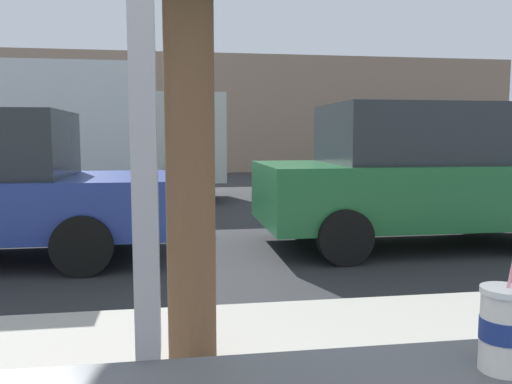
{
  "coord_description": "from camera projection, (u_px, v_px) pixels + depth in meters",
  "views": [
    {
      "loc": [
        0.06,
        -1.0,
        1.47
      ],
      "look_at": [
        0.68,
        2.98,
        1.03
      ],
      "focal_mm": 36.74,
      "sensor_mm": 36.0,
      "label": 1
    }
  ],
  "objects": [
    {
      "name": "building_facade_far",
      "position": [
        171.0,
        114.0,
        20.4
      ],
      "size": [
        28.0,
        1.2,
        4.57
      ],
      "primitive_type": "cube",
      "color": "gray",
      "rests_on": "ground"
    },
    {
      "name": "parked_car_green",
      "position": [
        413.0,
        176.0,
        6.93
      ],
      "size": [
        4.11,
        2.06,
        1.86
      ],
      "color": "#236B38",
      "rests_on": "ground"
    },
    {
      "name": "box_truck",
      "position": [
        60.0,
        128.0,
        11.36
      ],
      "size": [
        6.77,
        2.44,
        2.94
      ],
      "color": "silver",
      "rests_on": "ground"
    },
    {
      "name": "soda_cup_left",
      "position": [
        503.0,
        328.0,
        1.0
      ],
      "size": [
        0.09,
        0.09,
        0.32
      ],
      "color": "white",
      "rests_on": "window_counter"
    },
    {
      "name": "ground_plane",
      "position": [
        171.0,
        221.0,
        8.98
      ],
      "size": [
        60.0,
        60.0,
        0.0
      ],
      "primitive_type": "plane",
      "color": "#2D2D30"
    }
  ]
}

